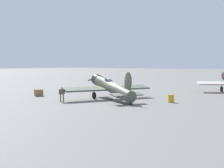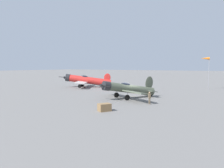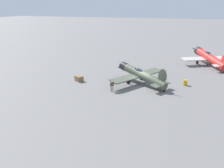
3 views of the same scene
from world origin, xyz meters
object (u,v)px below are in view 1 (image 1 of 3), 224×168
at_px(airplane_foreground, 110,87).
at_px(fuel_drum, 171,98).
at_px(equipment_crate, 39,93).
at_px(ground_crew_mechanic, 62,93).

relative_size(airplane_foreground, fuel_drum, 12.07).
relative_size(equipment_crate, fuel_drum, 1.96).
bearing_deg(fuel_drum, ground_crew_mechanic, -55.68).
height_order(ground_crew_mechanic, equipment_crate, ground_crew_mechanic).
bearing_deg(airplane_foreground, equipment_crate, 41.82).
distance_m(ground_crew_mechanic, equipment_crate, 7.12).
bearing_deg(equipment_crate, fuel_drum, 103.89).
distance_m(airplane_foreground, ground_crew_mechanic, 5.56).
xyz_separation_m(equipment_crate, fuel_drum, (-3.99, 16.15, -0.01)).
bearing_deg(fuel_drum, airplane_foreground, -74.98).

